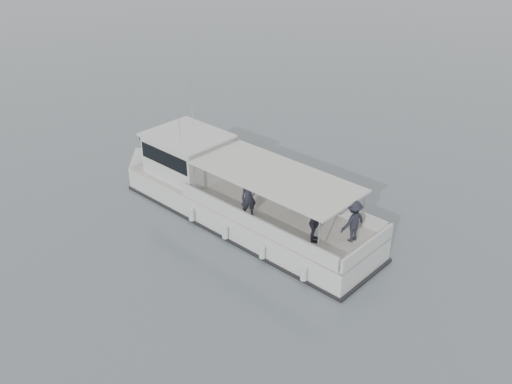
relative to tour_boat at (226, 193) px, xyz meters
The scene contains 2 objects.
ground 3.81m from the tour_boat, 13.31° to the right, with size 1400.00×1400.00×0.00m, color slate.
tour_boat is the anchor object (origin of this frame).
Camera 1 is at (10.03, -15.72, 12.80)m, focal length 40.00 mm.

